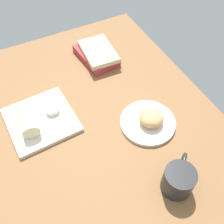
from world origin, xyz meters
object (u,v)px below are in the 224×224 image
(round_plate, at_px, (148,123))
(square_plate, at_px, (41,120))
(coffee_mug, at_px, (178,179))
(scone_pastry, at_px, (151,117))
(breakfast_wrap, at_px, (28,120))
(book_stack, at_px, (97,54))
(sauce_cup, at_px, (52,109))

(round_plate, relative_size, square_plate, 0.86)
(round_plate, distance_m, coffee_mug, 0.25)
(round_plate, height_order, coffee_mug, coffee_mug)
(round_plate, xyz_separation_m, square_plate, (0.19, 0.34, 0.00))
(round_plate, bearing_deg, square_plate, 61.43)
(coffee_mug, bearing_deg, scone_pastry, -13.08)
(breakfast_wrap, relative_size, book_stack, 0.57)
(scone_pastry, bearing_deg, breakfast_wrap, 65.08)
(round_plate, distance_m, book_stack, 0.41)
(round_plate, height_order, square_plate, square_plate)
(sauce_cup, distance_m, breakfast_wrap, 0.10)
(book_stack, height_order, coffee_mug, coffee_mug)
(book_stack, bearing_deg, square_plate, 123.79)
(round_plate, xyz_separation_m, coffee_mug, (-0.24, 0.05, 0.04))
(square_plate, height_order, breakfast_wrap, breakfast_wrap)
(round_plate, height_order, scone_pastry, scone_pastry)
(round_plate, bearing_deg, breakfast_wrap, 65.25)
(square_plate, height_order, book_stack, book_stack)
(breakfast_wrap, height_order, book_stack, breakfast_wrap)
(square_plate, xyz_separation_m, sauce_cup, (0.01, -0.05, 0.02))
(sauce_cup, relative_size, coffee_mug, 0.43)
(sauce_cup, xyz_separation_m, book_stack, (0.21, -0.28, -0.00))
(round_plate, xyz_separation_m, sauce_cup, (0.20, 0.29, 0.02))
(round_plate, relative_size, sauce_cup, 3.83)
(book_stack, distance_m, coffee_mug, 0.65)
(round_plate, distance_m, scone_pastry, 0.03)
(square_plate, xyz_separation_m, breakfast_wrap, (-0.01, 0.04, 0.04))
(scone_pastry, xyz_separation_m, book_stack, (0.41, 0.02, -0.01))
(book_stack, bearing_deg, sauce_cup, 126.80)
(square_plate, bearing_deg, coffee_mug, -145.39)
(square_plate, relative_size, coffee_mug, 1.90)
(scone_pastry, bearing_deg, round_plate, 56.95)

